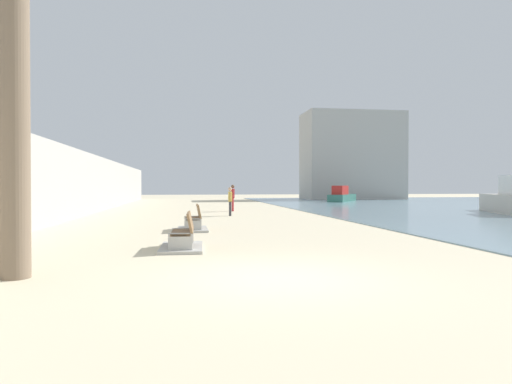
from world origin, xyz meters
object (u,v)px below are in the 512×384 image
(person_standing, at_px, (230,199))
(person_walking, at_px, (233,196))
(bench_near, at_px, (183,240))
(boat_distant, at_px, (342,196))
(bench_far, at_px, (193,224))

(person_standing, bearing_deg, person_walking, 82.37)
(person_walking, xyz_separation_m, person_standing, (-0.62, -4.59, -0.10))
(bench_near, xyz_separation_m, person_walking, (3.14, 17.54, 0.79))
(person_standing, bearing_deg, boat_distant, 56.18)
(bench_far, xyz_separation_m, boat_distant, (15.93, 28.43, 0.40))
(bench_near, relative_size, person_walking, 1.22)
(bench_far, relative_size, person_standing, 1.32)
(person_standing, xyz_separation_m, boat_distant, (13.78, 20.56, -0.29))
(bench_far, relative_size, boat_distant, 0.34)
(bench_near, bearing_deg, person_walking, 79.86)
(bench_near, relative_size, boat_distant, 0.34)
(person_walking, height_order, person_standing, person_walking)
(bench_near, relative_size, person_standing, 1.33)
(boat_distant, bearing_deg, person_walking, -129.49)
(person_walking, bearing_deg, bench_far, -102.54)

